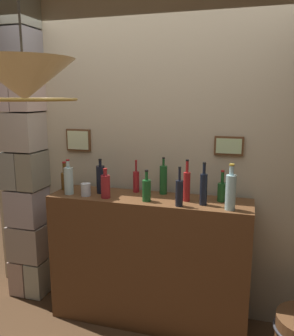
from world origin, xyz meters
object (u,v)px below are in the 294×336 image
(liquor_bottle_sherry, at_px, (179,192))
(liquor_bottle_vodka, at_px, (222,191))
(liquor_bottle_whiskey, at_px, (187,185))
(liquor_bottle_mezcal, at_px, (231,191))
(liquor_bottle_tequila, at_px, (136,181))
(liquor_bottle_rye, at_px, (163,179))
(liquor_bottle_vermouth, at_px, (204,188))
(liquor_bottle_brandy, at_px, (65,180))
(liquor_bottle_bourbon, at_px, (101,179))
(liquor_bottle_gin, at_px, (69,180))
(liquor_bottle_rum, at_px, (147,190))
(liquor_bottle_scotch, at_px, (106,186))
(pendant_lamp, at_px, (24,81))
(glass_tumbler_rocks, at_px, (86,190))

(liquor_bottle_sherry, distance_m, liquor_bottle_vodka, 0.36)
(liquor_bottle_sherry, bearing_deg, liquor_bottle_vodka, 36.01)
(liquor_bottle_whiskey, xyz_separation_m, liquor_bottle_vodka, (0.26, 0.07, -0.04))
(liquor_bottle_mezcal, distance_m, liquor_bottle_tequila, 0.83)
(liquor_bottle_rye, distance_m, liquor_bottle_vodka, 0.49)
(liquor_bottle_vermouth, distance_m, liquor_bottle_brandy, 1.20)
(liquor_bottle_bourbon, distance_m, liquor_bottle_vodka, 0.98)
(liquor_bottle_whiskey, distance_m, liquor_bottle_gin, 0.96)
(liquor_bottle_tequila, bearing_deg, liquor_bottle_gin, -157.21)
(liquor_bottle_rum, relative_size, liquor_bottle_rye, 0.80)
(liquor_bottle_brandy, height_order, liquor_bottle_tequila, liquor_bottle_tequila)
(liquor_bottle_mezcal, distance_m, liquor_bottle_scotch, 0.96)
(liquor_bottle_sherry, xyz_separation_m, pendant_lamp, (-0.66, -0.84, 0.76))
(liquor_bottle_tequila, xyz_separation_m, liquor_bottle_vodka, (0.71, -0.07, -0.01))
(liquor_bottle_vodka, bearing_deg, liquor_bottle_vermouth, -133.66)
(liquor_bottle_brandy, xyz_separation_m, pendant_lamp, (0.38, -1.02, 0.78))
(liquor_bottle_brandy, bearing_deg, liquor_bottle_scotch, -17.23)
(liquor_bottle_vodka, distance_m, glass_tumbler_rocks, 1.08)
(liquor_bottle_sherry, relative_size, liquor_bottle_bourbon, 1.02)
(liquor_bottle_scotch, height_order, liquor_bottle_whiskey, liquor_bottle_whiskey)
(liquor_bottle_vermouth, height_order, liquor_bottle_rye, liquor_bottle_vermouth)
(liquor_bottle_sherry, relative_size, glass_tumbler_rocks, 2.89)
(liquor_bottle_mezcal, bearing_deg, pendant_lamp, -139.93)
(liquor_bottle_brandy, height_order, liquor_bottle_vodka, liquor_bottle_brandy)
(liquor_bottle_scotch, relative_size, liquor_bottle_brandy, 0.97)
(liquor_bottle_sherry, height_order, liquor_bottle_gin, liquor_bottle_sherry)
(liquor_bottle_tequila, bearing_deg, liquor_bottle_brandy, -171.04)
(liquor_bottle_vermouth, bearing_deg, liquor_bottle_scotch, -177.37)
(liquor_bottle_sherry, distance_m, glass_tumbler_rocks, 0.78)
(liquor_bottle_brandy, relative_size, liquor_bottle_rye, 0.80)
(liquor_bottle_vermouth, distance_m, liquor_bottle_rum, 0.43)
(liquor_bottle_scotch, xyz_separation_m, liquor_bottle_bourbon, (-0.09, 0.12, 0.02))
(liquor_bottle_whiskey, relative_size, liquor_bottle_vodka, 1.34)
(liquor_bottle_brandy, height_order, pendant_lamp, pendant_lamp)
(liquor_bottle_whiskey, bearing_deg, liquor_bottle_bourbon, 178.17)
(liquor_bottle_vermouth, relative_size, liquor_bottle_bourbon, 1.12)
(liquor_bottle_rye, bearing_deg, liquor_bottle_bourbon, -166.41)
(liquor_bottle_sherry, height_order, liquor_bottle_mezcal, liquor_bottle_mezcal)
(liquor_bottle_vermouth, height_order, liquor_bottle_whiskey, liquor_bottle_whiskey)
(liquor_bottle_tequila, height_order, liquor_bottle_gin, liquor_bottle_gin)
(liquor_bottle_brandy, xyz_separation_m, liquor_bottle_vodka, (1.32, 0.03, -0.01))
(liquor_bottle_gin, relative_size, liquor_bottle_rye, 0.95)
(liquor_bottle_bourbon, bearing_deg, glass_tumbler_rocks, -127.12)
(liquor_bottle_gin, height_order, glass_tumbler_rocks, liquor_bottle_gin)
(liquor_bottle_brandy, relative_size, glass_tumbler_rocks, 2.40)
(liquor_bottle_sherry, xyz_separation_m, liquor_bottle_vermouth, (0.16, 0.08, 0.02))
(liquor_bottle_whiskey, distance_m, liquor_bottle_rye, 0.26)
(liquor_bottle_tequila, xyz_separation_m, glass_tumbler_rocks, (-0.35, -0.22, -0.04))
(liquor_bottle_vermouth, relative_size, liquor_bottle_vodka, 1.32)
(liquor_bottle_vodka, bearing_deg, liquor_bottle_tequila, 174.63)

